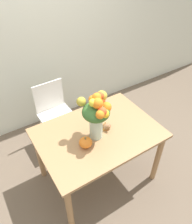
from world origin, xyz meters
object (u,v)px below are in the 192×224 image
object	(u,v)px
flower_vase	(97,113)
turkey_figurine	(106,125)
dining_chair_near_window	(55,114)
pumpkin	(86,142)

from	to	relation	value
flower_vase	turkey_figurine	world-z (taller)	flower_vase
turkey_figurine	dining_chair_near_window	distance (m)	0.91
dining_chair_near_window	pumpkin	bearing A→B (deg)	-95.81
flower_vase	dining_chair_near_window	xyz separation A→B (m)	(-0.10, 0.85, -0.58)
flower_vase	dining_chair_near_window	size ratio (longest dim) A/B	0.56
pumpkin	flower_vase	bearing A→B (deg)	20.92
turkey_figurine	dining_chair_near_window	size ratio (longest dim) A/B	0.14
pumpkin	dining_chair_near_window	bearing A→B (deg)	86.01
turkey_figurine	flower_vase	bearing A→B (deg)	-165.24
pumpkin	dining_chair_near_window	world-z (taller)	dining_chair_near_window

